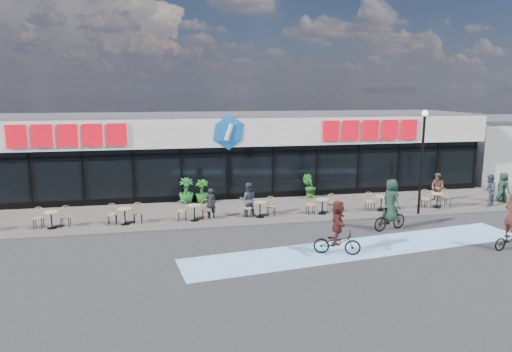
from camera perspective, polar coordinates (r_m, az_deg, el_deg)
The scene contains 24 objects.
ground at distance 18.42m, azimuth -0.46°, elevation -8.24°, with size 120.00×120.00×0.00m, color #28282B.
sidewalk at distance 22.65m, azimuth -2.58°, elevation -4.50°, with size 44.00×5.00×0.10m, color #54504B.
bike_lane at distance 18.22m, azimuth 13.06°, elevation -8.73°, with size 14.00×2.20×0.01m, color #7DB8ED.
building at distance 27.49m, azimuth -4.31°, elevation 3.04°, with size 30.60×6.57×4.75m.
neighbour_building at distance 37.00m, azimuth 28.88°, elevation 3.27°, with size 9.20×7.20×4.11m.
lamp_post at distance 22.93m, azimuth 20.07°, elevation 2.73°, with size 0.28×0.28×4.96m.
bistro_set_1 at distance 21.66m, azimuth -24.17°, elevation -4.76°, with size 1.54×0.62×0.90m.
bistro_set_2 at distance 21.17m, azimuth -16.05°, elevation -4.58°, with size 1.54×0.62×0.90m.
bistro_set_3 at distance 21.11m, azimuth -7.73°, elevation -4.29°, with size 1.54×0.62×0.90m.
bistro_set_4 at distance 21.49m, azimuth 0.46°, elevation -3.93°, with size 1.54×0.62×0.90m.
bistro_set_5 at distance 22.29m, azimuth 8.20°, elevation -3.50°, with size 1.54×0.62×0.90m.
bistro_set_6 at distance 23.46m, azimuth 15.29°, elevation -3.06°, with size 1.54×0.62×0.90m.
bistro_set_7 at distance 24.96m, azimuth 21.60°, elevation -2.63°, with size 1.54×0.62×0.90m.
potted_plant_left at distance 24.29m, azimuth -8.71°, elevation -1.81°, with size 0.76×0.76×1.35m, color #195721.
potted_plant_mid at distance 24.28m, azimuth -6.78°, elevation -1.90°, with size 0.69×0.69×1.24m, color #195317.
potted_plant_right at distance 25.37m, azimuth 6.66°, elevation -1.27°, with size 0.72×0.58×1.32m, color #1D5618.
patron_left at distance 21.35m, azimuth -5.70°, elevation -3.39°, with size 0.51×0.34×1.41m, color black.
patron_right at distance 21.49m, azimuth -1.02°, elevation -2.96°, with size 0.79×0.61×1.62m, color #2C3645.
pedestrian_a at distance 26.19m, azimuth 21.75°, elevation -1.33°, with size 0.75×0.59×1.55m, color brown.
pedestrian_b at distance 27.66m, azimuth 28.47°, elevation -1.23°, with size 0.77×0.50×1.58m, color #1A3023.
pedestrian_c at distance 26.30m, azimuth 27.11°, elevation -1.58°, with size 0.80×0.62×1.65m, color #343C51.
cyclist_a at distance 19.87m, azimuth 29.24°, elevation -5.85°, with size 1.61×0.84×2.20m.
cyclist_b at distance 20.48m, azimuth 16.46°, elevation -3.99°, with size 1.79×1.01×2.25m.
cyclist_c at distance 17.09m, azimuth 10.14°, elevation -6.82°, with size 1.82×1.55×2.04m.
Camera 1 is at (-3.22, -17.13, 5.97)m, focal length 32.00 mm.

